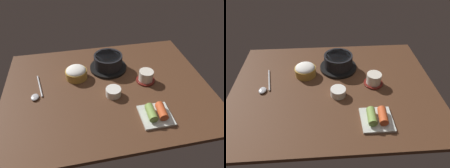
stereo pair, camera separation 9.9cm
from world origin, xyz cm
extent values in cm
cube|color=#4C2D1C|center=(0.00, 0.00, 1.00)|extent=(100.00, 76.00, 2.00)
cylinder|color=black|center=(3.29, 14.99, 2.70)|extent=(19.82, 19.82, 1.39)
cylinder|color=black|center=(3.29, 14.99, 6.87)|extent=(15.18, 15.18, 6.96)
cylinder|color=#D15619|center=(3.29, 14.99, 10.05)|extent=(13.36, 13.36, 0.60)
cylinder|color=#B78C38|center=(-14.22, 10.22, 4.26)|extent=(11.01, 11.01, 4.53)
ellipsoid|color=white|center=(-14.22, 10.22, 6.53)|extent=(10.13, 10.13, 3.85)
cylinder|color=maroon|center=(19.88, 0.56, 2.40)|extent=(9.47, 9.47, 0.80)
cylinder|color=silver|center=(19.88, 0.56, 5.41)|extent=(7.17, 7.17, 5.23)
cylinder|color=#C6D18C|center=(19.88, 0.56, 7.73)|extent=(6.10, 6.10, 0.40)
cylinder|color=white|center=(1.77, -6.46, 3.89)|extent=(7.19, 7.19, 3.78)
cylinder|color=#B73323|center=(1.77, -6.46, 5.48)|extent=(5.90, 5.90, 0.50)
cube|color=silver|center=(16.64, -22.89, 2.50)|extent=(13.07, 13.07, 1.00)
cylinder|color=#7A9E47|center=(14.35, -22.89, 4.82)|extent=(3.99, 7.99, 3.64)
cylinder|color=#C64C23|center=(18.92, -22.89, 4.82)|extent=(4.29, 8.12, 3.64)
cylinder|color=#B7B7BC|center=(-32.65, 6.58, 2.40)|extent=(4.02, 16.41, 0.80)
ellipsoid|color=#B7B7BC|center=(-34.27, -1.55, 2.72)|extent=(3.60, 4.68, 1.26)
camera|label=1|loc=(-12.89, -75.81, 68.93)|focal=33.07mm
camera|label=2|loc=(-3.11, -77.13, 68.93)|focal=33.07mm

